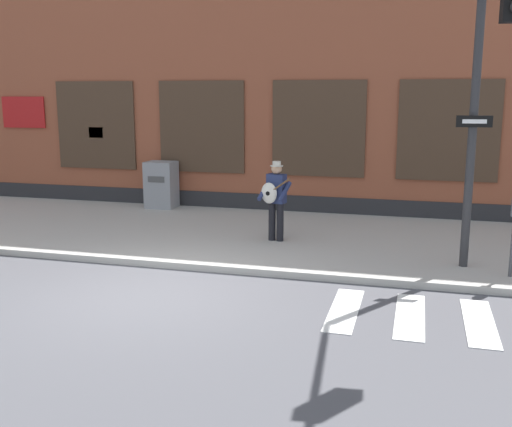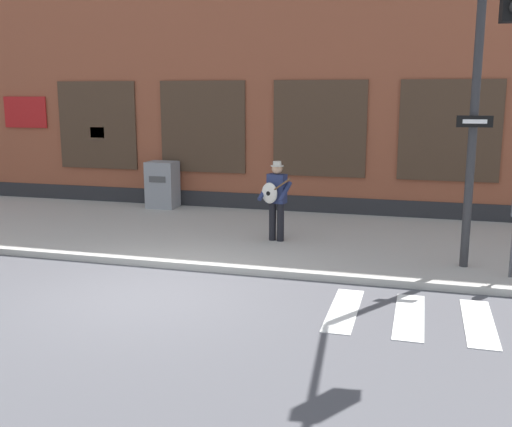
% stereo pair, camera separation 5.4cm
% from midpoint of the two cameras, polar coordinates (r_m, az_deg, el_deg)
% --- Properties ---
extents(ground_plane, '(160.00, 160.00, 0.00)m').
position_cam_midpoint_polar(ground_plane, '(9.88, -10.53, -7.72)').
color(ground_plane, '#4C4C51').
extents(sidewalk, '(28.00, 5.46, 0.13)m').
position_cam_midpoint_polar(sidewalk, '(13.63, -2.84, -1.95)').
color(sidewalk, '#ADAAA3').
rests_on(sidewalk, ground).
extents(building_backdrop, '(28.00, 4.06, 8.24)m').
position_cam_midpoint_polar(building_backdrop, '(17.84, 1.88, 14.29)').
color(building_backdrop, brown).
rests_on(building_backdrop, ground).
extents(busker, '(0.72, 0.63, 1.69)m').
position_cam_midpoint_polar(busker, '(12.53, 1.71, 1.64)').
color(busker, black).
rests_on(busker, sidewalk).
extents(traffic_light, '(0.66, 2.73, 4.85)m').
position_cam_midpoint_polar(traffic_light, '(10.07, 21.13, 12.31)').
color(traffic_light, '#2D2D30').
rests_on(traffic_light, sidewalk).
extents(utility_box, '(0.78, 0.66, 1.26)m').
position_cam_midpoint_polar(utility_box, '(16.53, -9.09, 2.73)').
color(utility_box, gray).
rests_on(utility_box, sidewalk).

